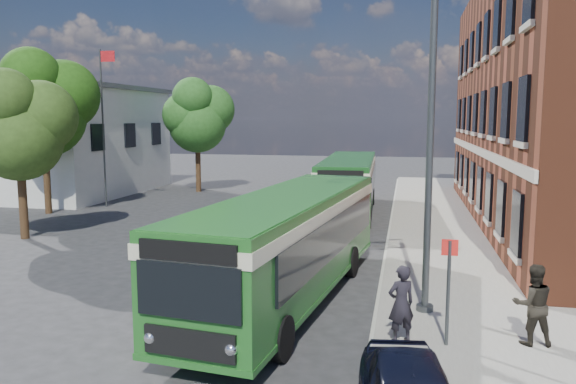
# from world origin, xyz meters

# --- Properties ---
(ground) EXTENTS (120.00, 120.00, 0.00)m
(ground) POSITION_xyz_m (0.00, 0.00, 0.00)
(ground) COLOR #2B2B2D
(ground) RESTS_ON ground
(pavement) EXTENTS (6.00, 48.00, 0.15)m
(pavement) POSITION_xyz_m (7.00, 8.00, 0.07)
(pavement) COLOR gray
(pavement) RESTS_ON ground
(kerb_line) EXTENTS (0.12, 48.00, 0.01)m
(kerb_line) POSITION_xyz_m (3.95, 8.00, 0.01)
(kerb_line) COLOR beige
(kerb_line) RESTS_ON ground
(white_building) EXTENTS (9.40, 13.40, 7.30)m
(white_building) POSITION_xyz_m (-18.00, 18.00, 3.66)
(white_building) COLOR silver
(white_building) RESTS_ON ground
(flagpole) EXTENTS (0.95, 0.10, 9.00)m
(flagpole) POSITION_xyz_m (-12.45, 13.00, 4.94)
(flagpole) COLOR #3B3E40
(flagpole) RESTS_ON ground
(street_lamp) EXTENTS (2.96, 2.38, 9.00)m
(street_lamp) POSITION_xyz_m (4.84, -2.00, 4.79)
(street_lamp) COLOR #3B3E40
(street_lamp) RESTS_ON ground
(bus_stop_sign) EXTENTS (0.35, 0.08, 2.52)m
(bus_stop_sign) POSITION_xyz_m (5.60, -4.20, 1.51)
(bus_stop_sign) COLOR #3B3E40
(bus_stop_sign) RESTS_ON ground
(bus_front) EXTENTS (3.93, 11.73, 3.02)m
(bus_front) POSITION_xyz_m (1.45, -1.46, 1.83)
(bus_front) COLOR #206020
(bus_front) RESTS_ON ground
(bus_rear) EXTENTS (3.02, 12.21, 3.02)m
(bus_rear) POSITION_xyz_m (1.62, 13.57, 1.83)
(bus_rear) COLOR #184E1C
(bus_rear) RESTS_ON ground
(pedestrian_a) EXTENTS (0.77, 0.68, 1.76)m
(pedestrian_a) POSITION_xyz_m (4.60, -4.24, 1.03)
(pedestrian_a) COLOR black
(pedestrian_a) RESTS_ON pavement
(pedestrian_b) EXTENTS (0.97, 0.80, 1.82)m
(pedestrian_b) POSITION_xyz_m (7.44, -3.76, 1.06)
(pedestrian_b) COLOR black
(pedestrian_b) RESTS_ON pavement
(tree_left) EXTENTS (4.23, 4.03, 7.15)m
(tree_left) POSITION_xyz_m (-11.27, 4.20, 4.85)
(tree_left) COLOR #352013
(tree_left) RESTS_ON ground
(tree_mid) EXTENTS (5.18, 4.93, 8.75)m
(tree_mid) POSITION_xyz_m (-14.26, 10.14, 5.94)
(tree_mid) COLOR #352013
(tree_mid) RESTS_ON ground
(tree_right) EXTENTS (4.67, 4.44, 7.89)m
(tree_right) POSITION_xyz_m (-9.57, 20.41, 5.35)
(tree_right) COLOR #352013
(tree_right) RESTS_ON ground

